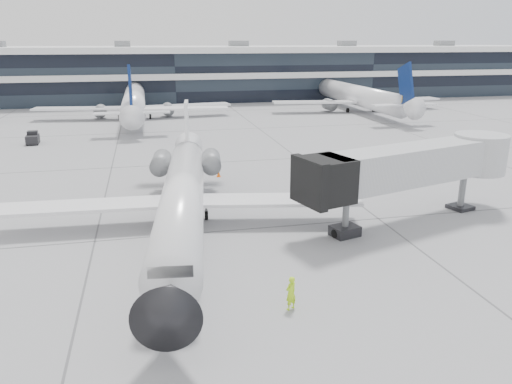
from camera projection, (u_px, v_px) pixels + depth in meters
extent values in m
plane|color=gray|center=(245.00, 229.00, 34.57)|extent=(220.00, 220.00, 0.00)
cube|color=black|center=(172.00, 76.00, 109.67)|extent=(170.00, 22.00, 10.00)
cylinder|color=white|center=(182.00, 197.00, 33.62)|extent=(5.72, 25.22, 2.82)
cone|color=black|center=(169.00, 301.00, 20.31)|extent=(3.14, 3.23, 2.82)
cone|color=white|center=(188.00, 149.00, 47.04)|extent=(3.05, 3.63, 2.68)
cube|color=white|center=(84.00, 206.00, 34.17)|extent=(11.60, 3.25, 0.23)
cube|color=white|center=(280.00, 200.00, 35.48)|extent=(11.79, 4.80, 0.23)
cylinder|color=slate|center=(161.00, 162.00, 41.44)|extent=(1.97, 3.71, 1.57)
cylinder|color=slate|center=(211.00, 161.00, 41.85)|extent=(1.97, 3.71, 1.57)
cube|color=white|center=(187.00, 127.00, 45.80)|extent=(0.61, 2.73, 4.70)
cube|color=white|center=(187.00, 108.00, 45.71)|extent=(7.66, 2.53, 0.17)
cylinder|color=black|center=(176.00, 298.00, 24.80)|extent=(0.25, 0.60, 0.58)
cylinder|color=black|center=(163.00, 217.00, 36.06)|extent=(0.33, 0.69, 0.67)
cylinder|color=black|center=(206.00, 215.00, 36.36)|extent=(0.33, 0.69, 0.67)
cube|color=#B3B5B8|center=(409.00, 165.00, 34.75)|extent=(14.04, 6.63, 2.57)
cube|color=black|center=(327.00, 179.00, 31.46)|extent=(3.37, 3.77, 2.77)
cylinder|color=slate|center=(346.00, 216.00, 33.05)|extent=(0.43, 0.43, 2.77)
cube|color=black|center=(345.00, 231.00, 33.36)|extent=(2.10, 1.84, 0.69)
cylinder|color=slate|center=(462.00, 191.00, 38.32)|extent=(0.49, 0.49, 2.96)
cylinder|color=#B3B5B8|center=(480.00, 153.00, 38.20)|extent=(3.95, 3.95, 2.96)
imported|color=#BDFC1A|center=(291.00, 293.00, 24.09)|extent=(0.76, 0.67, 1.74)
cube|color=silver|center=(157.00, 323.00, 22.28)|extent=(1.43, 2.09, 0.79)
cube|color=black|center=(155.00, 307.00, 22.52)|extent=(1.08, 0.93, 0.44)
cylinder|color=black|center=(144.00, 322.00, 22.82)|extent=(0.22, 0.41, 0.39)
cylinder|color=black|center=(165.00, 318.00, 23.16)|extent=(0.22, 0.41, 0.39)
cylinder|color=black|center=(149.00, 339.00, 21.57)|extent=(0.22, 0.41, 0.39)
cylinder|color=black|center=(172.00, 334.00, 21.91)|extent=(0.22, 0.41, 0.39)
cone|color=#FF610D|center=(219.00, 174.00, 47.79)|extent=(0.38, 0.38, 0.59)
cube|color=#FF610D|center=(219.00, 176.00, 47.87)|extent=(0.50, 0.50, 0.03)
cube|color=black|center=(33.00, 139.00, 62.70)|extent=(1.63, 2.56, 1.00)
cube|color=black|center=(33.00, 133.00, 63.02)|extent=(1.30, 1.09, 0.56)
cylinder|color=black|center=(29.00, 141.00, 63.46)|extent=(0.24, 0.50, 0.49)
cylinder|color=black|center=(39.00, 140.00, 63.80)|extent=(0.24, 0.50, 0.49)
cylinder|color=black|center=(27.00, 144.00, 61.82)|extent=(0.24, 0.50, 0.49)
cylinder|color=black|center=(38.00, 143.00, 62.16)|extent=(0.24, 0.50, 0.49)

